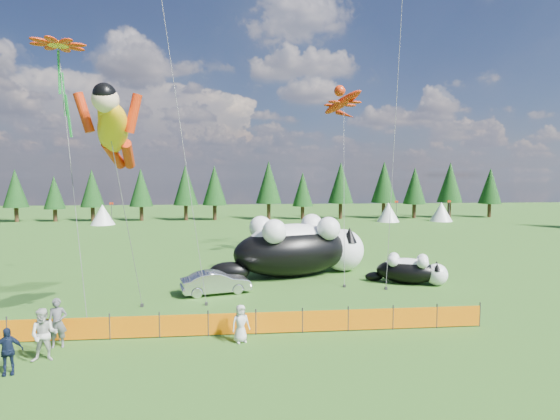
# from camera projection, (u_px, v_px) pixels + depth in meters

# --- Properties ---
(ground) EXTENTS (160.00, 160.00, 0.00)m
(ground) POSITION_uv_depth(u_px,v_px,m) (233.00, 313.00, 21.41)
(ground) COLOR #0B3409
(ground) RESTS_ON ground
(safety_fence) EXTENTS (22.06, 0.06, 1.10)m
(safety_fence) POSITION_uv_depth(u_px,v_px,m) (232.00, 324.00, 18.40)
(safety_fence) COLOR #262626
(safety_fence) RESTS_ON ground
(tree_line) EXTENTS (90.00, 4.00, 8.00)m
(tree_line) POSITION_uv_depth(u_px,v_px,m) (236.00, 193.00, 65.74)
(tree_line) COLOR black
(tree_line) RESTS_ON ground
(festival_tents) EXTENTS (50.00, 3.20, 2.80)m
(festival_tents) POSITION_uv_depth(u_px,v_px,m) (313.00, 213.00, 62.05)
(festival_tents) COLOR white
(festival_tents) RESTS_ON ground
(cat_large) EXTENTS (10.83, 6.24, 4.01)m
(cat_large) POSITION_uv_depth(u_px,v_px,m) (299.00, 247.00, 29.39)
(cat_large) COLOR black
(cat_large) RESTS_ON ground
(cat_small) EXTENTS (4.79, 3.09, 1.81)m
(cat_small) POSITION_uv_depth(u_px,v_px,m) (411.00, 270.00, 27.19)
(cat_small) COLOR black
(cat_small) RESTS_ON ground
(car) EXTENTS (4.15, 2.33, 1.30)m
(car) POSITION_uv_depth(u_px,v_px,m) (216.00, 282.00, 24.87)
(car) COLOR silver
(car) RESTS_ON ground
(spectator_a) EXTENTS (0.78, 0.58, 1.95)m
(spectator_a) POSITION_uv_depth(u_px,v_px,m) (57.00, 323.00, 17.10)
(spectator_a) COLOR #545559
(spectator_a) RESTS_ON ground
(spectator_b) EXTENTS (1.01, 0.67, 1.95)m
(spectator_b) POSITION_uv_depth(u_px,v_px,m) (44.00, 335.00, 15.80)
(spectator_b) COLOR beige
(spectator_b) RESTS_ON ground
(spectator_c) EXTENTS (1.05, 0.75, 1.62)m
(spectator_c) POSITION_uv_depth(u_px,v_px,m) (7.00, 351.00, 14.75)
(spectator_c) COLOR #131C34
(spectator_c) RESTS_ON ground
(spectator_e) EXTENTS (0.88, 0.72, 1.54)m
(spectator_e) POSITION_uv_depth(u_px,v_px,m) (241.00, 324.00, 17.63)
(spectator_e) COLOR beige
(spectator_e) RESTS_ON ground
(superhero_kite) EXTENTS (4.95, 5.21, 10.81)m
(superhero_kite) POSITION_uv_depth(u_px,v_px,m) (113.00, 130.00, 19.15)
(superhero_kite) COLOR #EBA70C
(superhero_kite) RESTS_ON ground
(gecko_kite) EXTENTS (5.51, 12.58, 15.69)m
(gecko_kite) POSITION_uv_depth(u_px,v_px,m) (342.00, 102.00, 34.85)
(gecko_kite) COLOR red
(gecko_kite) RESTS_ON ground
(flower_kite) EXTENTS (3.35, 4.23, 13.23)m
(flower_kite) POSITION_uv_depth(u_px,v_px,m) (58.00, 48.00, 20.83)
(flower_kite) COLOR red
(flower_kite) RESTS_ON ground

